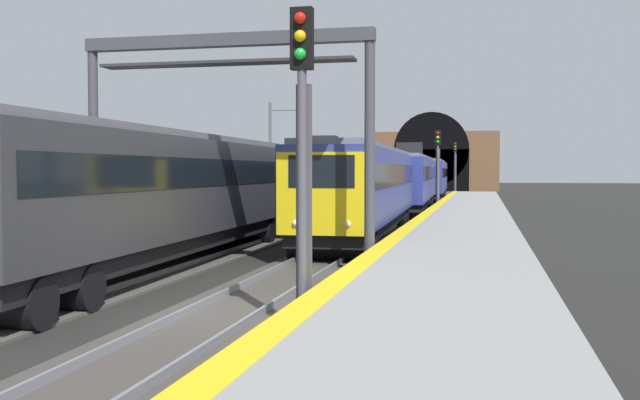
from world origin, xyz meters
TOP-DOWN VIEW (x-y plane):
  - ground_plane at (0.00, 0.00)m, footprint 320.00×320.00m
  - platform_right at (0.00, -4.10)m, footprint 112.00×3.94m
  - platform_right_edge_strip at (0.00, -2.38)m, footprint 112.00×0.50m
  - track_main_line at (0.00, 0.00)m, footprint 160.00×2.75m
  - track_adjacent_line at (0.00, 4.23)m, footprint 160.00×2.90m
  - train_main_approaching at (36.33, -0.00)m, footprint 57.94×3.34m
  - train_adjacent_platform at (17.60, 4.23)m, footprint 41.67×3.36m
  - railway_signal_near at (-1.21, -1.85)m, footprint 0.39×0.38m
  - railway_signal_mid at (37.41, -1.85)m, footprint 0.39×0.38m
  - railway_signal_far at (69.66, -1.85)m, footprint 0.39×0.38m
  - overhead_signal_gantry at (5.94, 2.11)m, footprint 0.70×8.36m
  - tunnel_portal at (89.98, 2.11)m, footprint 2.46×18.36m
  - catenary_mast_near at (39.47, 10.66)m, footprint 0.22×2.26m

SIDE VIEW (x-z plane):
  - ground_plane at x=0.00m, z-range 0.00..0.00m
  - track_adjacent_line at x=0.00m, z-range -0.06..0.15m
  - track_main_line at x=0.00m, z-range -0.06..0.15m
  - platform_right at x=0.00m, z-range 0.00..0.91m
  - platform_right_edge_strip at x=0.00m, z-range 0.91..0.92m
  - train_main_approaching at x=36.33m, z-range -0.17..4.57m
  - train_adjacent_platform at x=17.60m, z-range -0.14..4.71m
  - railway_signal_mid at x=37.41m, z-range 0.57..6.18m
  - railway_signal_near at x=-1.21m, z-range 0.57..6.20m
  - railway_signal_far at x=69.66m, z-range 0.59..6.59m
  - catenary_mast_near at x=39.47m, z-range 0.12..8.05m
  - tunnel_portal at x=89.98m, z-range -1.30..9.61m
  - overhead_signal_gantry at x=5.94m, z-range 1.70..8.34m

